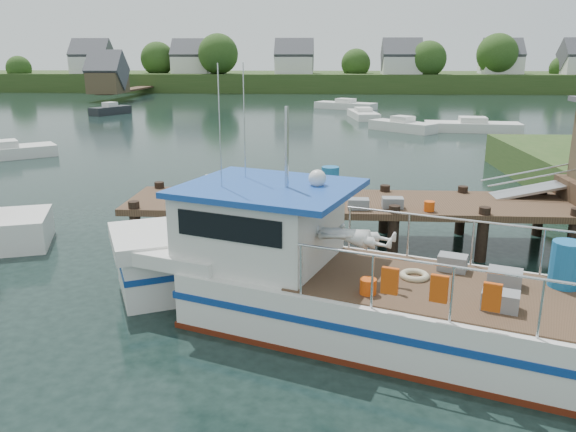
# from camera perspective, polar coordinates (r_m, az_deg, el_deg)

# --- Properties ---
(ground_plane) EXTENTS (160.00, 160.00, 0.00)m
(ground_plane) POSITION_cam_1_polar(r_m,az_deg,el_deg) (17.64, 3.56, -2.78)
(ground_plane) COLOR black
(far_shore) EXTENTS (140.00, 42.55, 9.22)m
(far_shore) POSITION_cam_1_polar(r_m,az_deg,el_deg) (99.15, 3.79, 13.86)
(far_shore) COLOR #31481D
(far_shore) RESTS_ON ground
(dock) EXTENTS (16.60, 3.00, 4.78)m
(dock) POSITION_cam_1_polar(r_m,az_deg,el_deg) (18.28, 24.60, 3.72)
(dock) COLOR #473222
(dock) RESTS_ON ground
(lobster_boat) EXTENTS (11.28, 6.51, 5.54)m
(lobster_boat) POSITION_cam_1_polar(r_m,az_deg,el_deg) (12.31, 3.20, -6.27)
(lobster_boat) COLOR silver
(lobster_boat) RESTS_ON ground
(moored_rowboat) EXTENTS (3.47, 3.16, 1.02)m
(moored_rowboat) POSITION_cam_1_polar(r_m,az_deg,el_deg) (23.06, -6.78, 2.61)
(moored_rowboat) COLOR #473222
(moored_rowboat) RESTS_ON ground
(moored_far) EXTENTS (7.00, 5.11, 1.14)m
(moored_far) POSITION_cam_1_polar(r_m,az_deg,el_deg) (63.48, 5.86, 11.14)
(moored_far) COLOR silver
(moored_far) RESTS_ON ground
(moored_a) EXTENTS (5.58, 4.91, 1.03)m
(moored_a) POSITION_cam_1_polar(r_m,az_deg,el_deg) (36.10, -26.97, 5.82)
(moored_a) COLOR silver
(moored_a) RESTS_ON ground
(moored_b) EXTENTS (5.11, 4.99, 1.18)m
(moored_b) POSITION_cam_1_polar(r_m,az_deg,el_deg) (45.07, 11.53, 8.99)
(moored_b) COLOR silver
(moored_b) RESTS_ON ground
(moored_c) EXTENTS (7.35, 3.17, 1.13)m
(moored_c) POSITION_cam_1_polar(r_m,az_deg,el_deg) (46.27, 18.22, 8.67)
(moored_c) COLOR silver
(moored_c) RESTS_ON ground
(moored_d) EXTENTS (2.81, 6.18, 1.01)m
(moored_d) POSITION_cam_1_polar(r_m,az_deg,el_deg) (54.09, 7.64, 10.21)
(moored_d) COLOR silver
(moored_d) RESTS_ON ground
(moored_e) EXTENTS (3.29, 4.53, 1.20)m
(moored_e) POSITION_cam_1_polar(r_m,az_deg,el_deg) (60.08, -17.60, 10.25)
(moored_e) COLOR black
(moored_e) RESTS_ON ground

